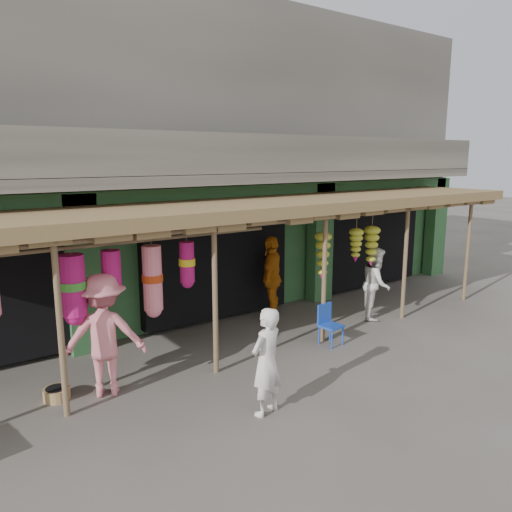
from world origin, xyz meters
TOP-DOWN VIEW (x-y plane):
  - ground at (0.00, 0.00)m, footprint 80.00×80.00m
  - building at (-0.00, 4.87)m, footprint 16.40×6.80m
  - awning at (-0.15, 0.80)m, footprint 14.00×2.70m
  - blue_chair at (0.99, -0.36)m, footprint 0.41×0.42m
  - basket_right at (-3.99, 0.39)m, footprint 0.49×0.49m
  - person_front at (-1.65, -1.82)m, footprint 0.65×0.51m
  - person_right at (3.00, 0.17)m, footprint 1.01×0.98m
  - person_vendor at (1.09, 1.59)m, footprint 1.15×1.08m
  - person_shopper at (-3.29, 0.13)m, footprint 1.42×1.16m

SIDE VIEW (x-z plane):
  - ground at x=0.00m, z-range 0.00..0.00m
  - basket_right at x=-3.99m, z-range 0.00..0.18m
  - blue_chair at x=0.99m, z-range 0.05..0.85m
  - person_front at x=-1.65m, z-range 0.00..1.58m
  - person_right at x=3.00m, z-range 0.00..1.64m
  - person_vendor at x=1.09m, z-range 0.00..1.90m
  - person_shopper at x=-3.29m, z-range 0.00..1.92m
  - awning at x=-0.15m, z-range 1.18..3.97m
  - building at x=0.00m, z-range -0.13..6.87m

